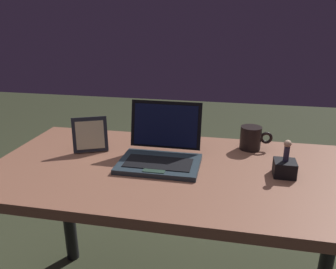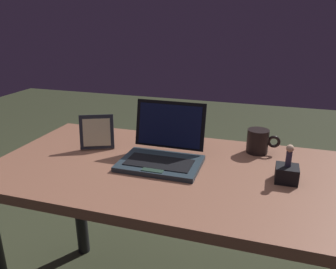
# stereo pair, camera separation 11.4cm
# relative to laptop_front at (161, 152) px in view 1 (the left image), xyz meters

# --- Properties ---
(desk) EXTENTS (1.41, 0.69, 0.74)m
(desk) POSITION_rel_laptop_front_xyz_m (0.08, -0.03, -0.15)
(desk) COLOR brown
(desk) RESTS_ON ground
(laptop_front) EXTENTS (0.30, 0.25, 0.21)m
(laptop_front) POSITION_rel_laptop_front_xyz_m (0.00, 0.00, 0.00)
(laptop_front) COLOR #222D36
(laptop_front) RESTS_ON desk
(photo_frame) EXTENTS (0.14, 0.09, 0.14)m
(photo_frame) POSITION_rel_laptop_front_xyz_m (-0.30, 0.05, 0.03)
(photo_frame) COLOR #1E222A
(photo_frame) RESTS_ON desk
(figurine_stand) EXTENTS (0.07, 0.07, 0.05)m
(figurine_stand) POSITION_rel_laptop_front_xyz_m (0.44, -0.03, -0.01)
(figurine_stand) COLOR black
(figurine_stand) RESTS_ON desk
(figurine) EXTENTS (0.03, 0.03, 0.08)m
(figurine) POSITION_rel_laptop_front_xyz_m (0.44, -0.03, 0.06)
(figurine) COLOR #2E2B41
(figurine) RESTS_ON figurine_stand
(coffee_mug) EXTENTS (0.13, 0.09, 0.10)m
(coffee_mug) POSITION_rel_laptop_front_xyz_m (0.34, 0.20, 0.01)
(coffee_mug) COLOR black
(coffee_mug) RESTS_ON desk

